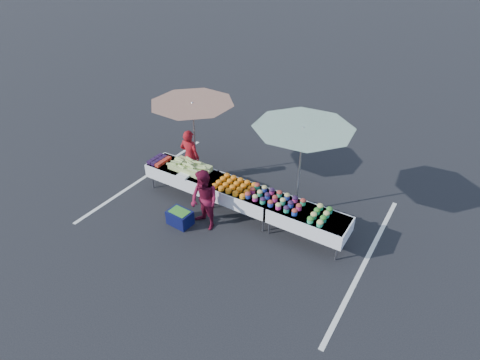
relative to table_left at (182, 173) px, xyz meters
The scene contains 17 objects.
ground 1.89m from the table_left, ahead, with size 80.00×80.00×0.00m, color black.
stripe_left 1.52m from the table_left, behind, with size 0.10×5.00×0.00m, color silver.
stripe_right 5.03m from the table_left, ahead, with size 0.10×5.00×0.00m, color silver.
table_left is the anchor object (origin of this frame).
table_center 1.80m from the table_left, ahead, with size 1.86×0.81×0.75m.
table_right 3.60m from the table_left, ahead, with size 1.86×0.81×0.75m.
berry_punnets 0.74m from the table_left, behind, with size 0.40×0.54×0.08m.
corn_pile 0.36m from the table_left, ahead, with size 1.16×0.57×0.26m.
plastic_bags 0.47m from the table_left, 45.00° to the right, with size 0.30×0.25×0.05m, color white.
carrot_bowls 1.66m from the table_left, ahead, with size 0.95×0.69×0.11m.
potato_cups 2.76m from the table_left, ahead, with size 1.34×0.58×0.16m.
bean_baskets 3.87m from the table_left, ahead, with size 0.36×0.68×0.15m.
vendor 0.60m from the table_left, 105.60° to the left, with size 0.57×0.37×1.56m, color maroon.
customer 1.62m from the table_left, 32.08° to the right, with size 0.74×0.58×1.52m, color maroon.
umbrella_left 1.68m from the table_left, 100.66° to the left, with size 2.95×2.95×2.27m.
umbrella_right 3.44m from the table_left, 15.15° to the left, with size 2.90×2.90×2.37m.
storage_bin 1.42m from the table_left, 54.57° to the right, with size 0.59×0.44×0.37m.
Camera 1 is at (4.22, -6.74, 6.23)m, focal length 30.00 mm.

